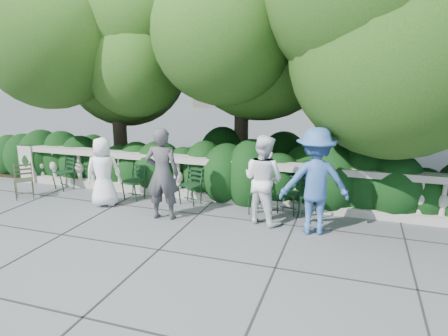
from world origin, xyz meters
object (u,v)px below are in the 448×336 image
(person_businessman, at_px, (103,172))
(person_woman_grey, at_px, (162,174))
(chair_d, at_px, (257,216))
(person_older_blue, at_px, (315,181))
(chair_f, at_px, (285,215))
(chair_e, at_px, (309,219))
(chair_weathered, at_px, (26,200))
(chair_b, at_px, (60,190))
(chair_c, at_px, (187,206))
(chair_a, at_px, (131,201))
(person_casual_man, at_px, (263,180))

(person_businessman, relative_size, person_woman_grey, 0.83)
(chair_d, bearing_deg, person_older_blue, -23.47)
(chair_f, bearing_deg, chair_e, 8.03)
(chair_f, bearing_deg, chair_weathered, -158.39)
(chair_f, relative_size, chair_weathered, 1.00)
(chair_e, bearing_deg, chair_b, 167.45)
(chair_c, relative_size, person_woman_grey, 0.45)
(chair_d, distance_m, chair_weathered, 5.45)
(chair_d, height_order, person_businessman, person_businessman)
(chair_a, relative_size, chair_c, 1.00)
(chair_a, xyz_separation_m, person_casual_man, (3.21, -0.33, 0.88))
(chair_d, relative_size, person_businessman, 0.54)
(chair_c, bearing_deg, chair_f, 13.49)
(chair_b, distance_m, chair_e, 6.20)
(chair_e, relative_size, person_older_blue, 0.43)
(chair_weathered, bearing_deg, person_businessman, -35.05)
(person_woman_grey, bearing_deg, chair_d, -168.26)
(chair_a, relative_size, chair_f, 1.00)
(chair_a, relative_size, chair_weathered, 1.00)
(chair_d, distance_m, person_casual_man, 0.95)
(chair_c, xyz_separation_m, chair_weathered, (-3.75, -0.83, 0.00))
(chair_e, bearing_deg, person_older_blue, -90.47)
(chair_f, distance_m, person_woman_grey, 2.70)
(person_casual_man, bearing_deg, person_woman_grey, 33.80)
(chair_d, relative_size, chair_e, 1.00)
(chair_a, xyz_separation_m, person_businessman, (-0.36, -0.47, 0.77))
(person_casual_man, bearing_deg, chair_b, 16.61)
(person_businessman, distance_m, person_casual_man, 3.57)
(chair_d, relative_size, chair_weathered, 1.00)
(chair_a, relative_size, person_businessman, 0.54)
(chair_a, xyz_separation_m, chair_weathered, (-2.37, -0.74, 0.00))
(person_businessman, bearing_deg, chair_d, 164.96)
(person_businessman, bearing_deg, chair_f, 166.79)
(chair_d, distance_m, person_woman_grey, 2.16)
(chair_a, xyz_separation_m, chair_d, (3.04, -0.01, 0.00))
(chair_e, height_order, person_older_blue, person_older_blue)
(chair_e, distance_m, chair_weathered, 6.51)
(person_woman_grey, bearing_deg, person_businessman, -21.08)
(chair_d, bearing_deg, chair_f, 19.95)
(chair_d, xyz_separation_m, person_businessman, (-3.39, -0.45, 0.77))
(person_businessman, bearing_deg, person_casual_man, 159.56)
(chair_weathered, height_order, person_older_blue, person_older_blue)
(chair_c, height_order, person_older_blue, person_older_blue)
(chair_weathered, relative_size, person_older_blue, 0.43)
(chair_b, xyz_separation_m, chair_d, (5.16, -0.14, 0.00))
(chair_a, xyz_separation_m, chair_b, (-2.13, 0.13, 0.00))
(chair_b, height_order, chair_d, same)
(person_casual_man, bearing_deg, chair_f, -104.64)
(person_businessman, bearing_deg, chair_a, -150.03)
(chair_d, bearing_deg, chair_c, 176.02)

